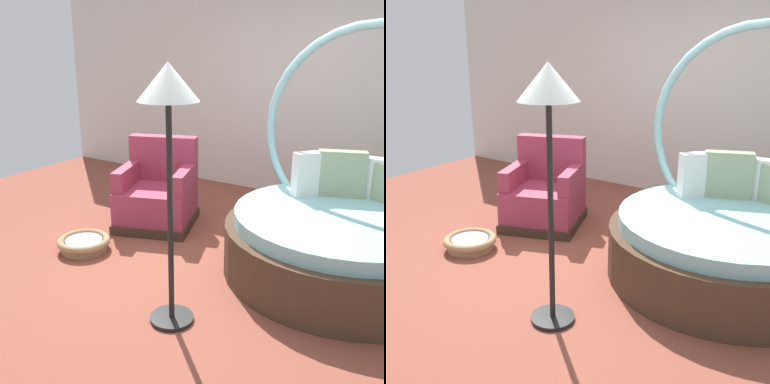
# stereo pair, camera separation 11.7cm
# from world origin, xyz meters

# --- Properties ---
(ground_plane) EXTENTS (8.00, 8.00, 0.02)m
(ground_plane) POSITION_xyz_m (0.00, 0.00, -0.01)
(ground_plane) COLOR brown
(back_wall) EXTENTS (8.00, 0.12, 3.13)m
(back_wall) POSITION_xyz_m (0.00, 2.50, 1.56)
(back_wall) COLOR silver
(back_wall) RESTS_ON ground_plane
(round_daybed) EXTENTS (1.99, 1.99, 2.12)m
(round_daybed) POSITION_xyz_m (1.09, 0.68, 0.40)
(round_daybed) COLOR #473323
(round_daybed) RESTS_ON ground_plane
(red_armchair) EXTENTS (1.03, 1.03, 0.94)m
(red_armchair) POSITION_xyz_m (-0.94, 0.67, 0.33)
(red_armchair) COLOR #38281E
(red_armchair) RESTS_ON ground_plane
(pet_basket) EXTENTS (0.51, 0.51, 0.13)m
(pet_basket) POSITION_xyz_m (-1.11, -0.28, 0.07)
(pet_basket) COLOR #9E7F56
(pet_basket) RESTS_ON ground_plane
(floor_lamp) EXTENTS (0.40, 0.40, 1.82)m
(floor_lamp) POSITION_xyz_m (0.29, -0.77, 1.53)
(floor_lamp) COLOR black
(floor_lamp) RESTS_ON ground_plane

